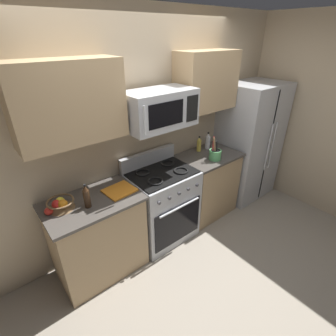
{
  "coord_description": "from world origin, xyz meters",
  "views": [
    {
      "loc": [
        -1.53,
        -1.34,
        2.33
      ],
      "look_at": [
        -0.0,
        0.53,
        1.03
      ],
      "focal_mm": 27.02,
      "sensor_mm": 36.0,
      "label": 1
    }
  ],
  "objects": [
    {
      "name": "counter_right",
      "position": [
        0.79,
        0.65,
        0.46
      ],
      "size": [
        0.81,
        0.59,
        0.91
      ],
      "color": "tan",
      "rests_on": "ground"
    },
    {
      "name": "bottle_vinegar",
      "position": [
        0.93,
        0.81,
        1.02
      ],
      "size": [
        0.07,
        0.07,
        0.23
      ],
      "color": "silver",
      "rests_on": "counter_right"
    },
    {
      "name": "ground_plane",
      "position": [
        0.0,
        0.0,
        0.0
      ],
      "size": [
        16.0,
        16.0,
        0.0
      ],
      "primitive_type": "plane",
      "color": "gray"
    },
    {
      "name": "bottle_oil",
      "position": [
        0.77,
        0.82,
        1.01
      ],
      "size": [
        0.06,
        0.06,
        0.21
      ],
      "color": "gold",
      "rests_on": "counter_right"
    },
    {
      "name": "wall_back",
      "position": [
        0.0,
        1.01,
        1.3
      ],
      "size": [
        8.0,
        0.1,
        2.6
      ],
      "primitive_type": "cube",
      "color": "tan",
      "rests_on": "ground"
    },
    {
      "name": "apple_loose",
      "position": [
        -1.23,
        0.7,
        0.95
      ],
      "size": [
        0.07,
        0.07,
        0.07
      ],
      "primitive_type": "sphere",
      "color": "red",
      "rests_on": "counter_left"
    },
    {
      "name": "counter_left",
      "position": [
        -0.85,
        0.65,
        0.46
      ],
      "size": [
        0.92,
        0.59,
        0.91
      ],
      "color": "tan",
      "rests_on": "ground"
    },
    {
      "name": "fruit_basket",
      "position": [
        -1.11,
        0.72,
        0.96
      ],
      "size": [
        0.24,
        0.24,
        0.11
      ],
      "color": "brown",
      "rests_on": "counter_left"
    },
    {
      "name": "utensil_crock",
      "position": [
        0.74,
        0.51,
        0.98
      ],
      "size": [
        0.15,
        0.15,
        0.3
      ],
      "color": "#59AD66",
      "rests_on": "counter_right"
    },
    {
      "name": "microwave",
      "position": [
        -0.0,
        0.68,
        1.65
      ],
      "size": [
        0.75,
        0.44,
        0.37
      ],
      "color": "#B2B5BA"
    },
    {
      "name": "upper_cabinets_left",
      "position": [
        -0.85,
        0.79,
        1.82
      ],
      "size": [
        0.91,
        0.34,
        0.67
      ],
      "color": "tan"
    },
    {
      "name": "range_oven",
      "position": [
        -0.0,
        0.65,
        0.47
      ],
      "size": [
        0.76,
        0.63,
        1.09
      ],
      "color": "#B2B5BA",
      "rests_on": "ground"
    },
    {
      "name": "upper_cabinets_right",
      "position": [
        0.8,
        0.79,
        1.82
      ],
      "size": [
        0.8,
        0.34,
        0.67
      ],
      "color": "tan"
    },
    {
      "name": "refrigerator",
      "position": [
        1.65,
        0.63,
        0.87
      ],
      "size": [
        0.87,
        0.7,
        1.73
      ],
      "color": "#B2B5BA",
      "rests_on": "ground"
    },
    {
      "name": "wall_right",
      "position": [
        2.19,
        0.0,
        1.3
      ],
      "size": [
        0.1,
        8.0,
        2.6
      ],
      "primitive_type": "cube",
      "color": "tan",
      "rests_on": "ground"
    },
    {
      "name": "bottle_soy",
      "position": [
        -0.91,
        0.59,
        1.02
      ],
      "size": [
        0.06,
        0.06,
        0.24
      ],
      "color": "#382314",
      "rests_on": "counter_left"
    },
    {
      "name": "cutting_board",
      "position": [
        -0.56,
        0.63,
        0.92
      ],
      "size": [
        0.31,
        0.28,
        0.02
      ],
      "primitive_type": "cube",
      "rotation": [
        0.0,
        0.0,
        0.08
      ],
      "color": "orange",
      "rests_on": "counter_left"
    }
  ]
}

